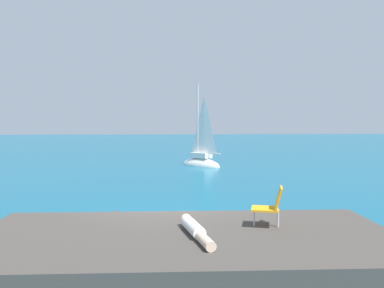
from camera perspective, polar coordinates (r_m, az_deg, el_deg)
The scene contains 7 objects.
ground_plane at distance 10.84m, azimuth -3.56°, elevation -12.23°, with size 160.00×160.00×0.00m, color #0F5675.
shore_ledge at distance 7.67m, azimuth -0.88°, elevation -15.65°, with size 7.83×3.75×0.81m, color #423D38.
boulder_seaward at distance 9.51m, azimuth 8.01°, elevation -14.47°, with size 1.17×0.93×0.64m, color #3F363A.
boulder_inland at distance 9.91m, azimuth -12.97°, elevation -13.79°, with size 1.52×1.22×0.84m, color #403730.
sailboat_near at distance 25.95m, azimuth 1.33°, elevation -2.46°, with size 2.85×2.95×5.82m.
person_sunbather at distance 7.39m, azimuth 0.45°, elevation -12.16°, with size 0.50×1.75×0.25m.
beach_chair at distance 8.08m, azimuth 11.24°, elevation -8.52°, with size 0.70×0.62×0.80m.
Camera 1 is at (-0.13, -10.45, 2.89)m, focal length 37.20 mm.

